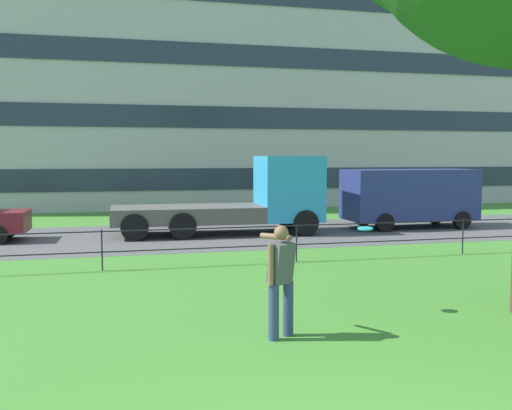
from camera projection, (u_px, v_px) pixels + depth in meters
street_strip at (178, 236)px, 20.16m from camera, size 80.00×7.25×0.01m
park_fence at (203, 239)px, 14.67m from camera, size 34.51×0.04×1.00m
person_thrower at (280, 277)px, 8.85m from camera, size 0.47×0.88×1.73m
frisbee at (365, 228)px, 10.27m from camera, size 0.34×0.34×0.04m
flatbed_truck_far_left at (248, 199)px, 20.79m from camera, size 7.37×2.62×2.75m
panel_van_right at (410, 195)px, 22.48m from camera, size 5.02×2.14×2.24m
apartment_building_background at (247, 69)px, 35.97m from camera, size 38.67×12.05×16.14m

